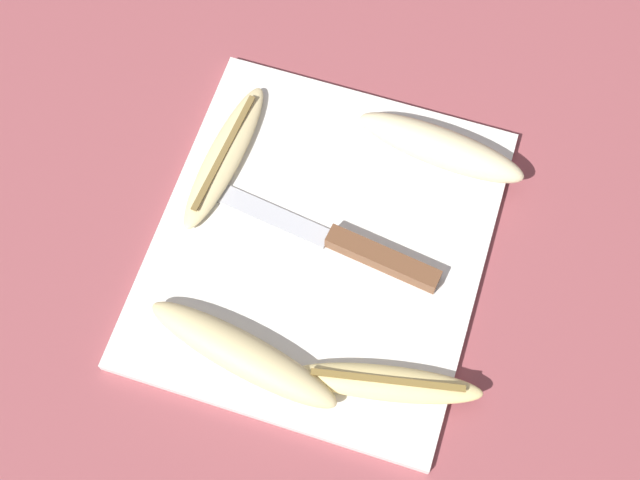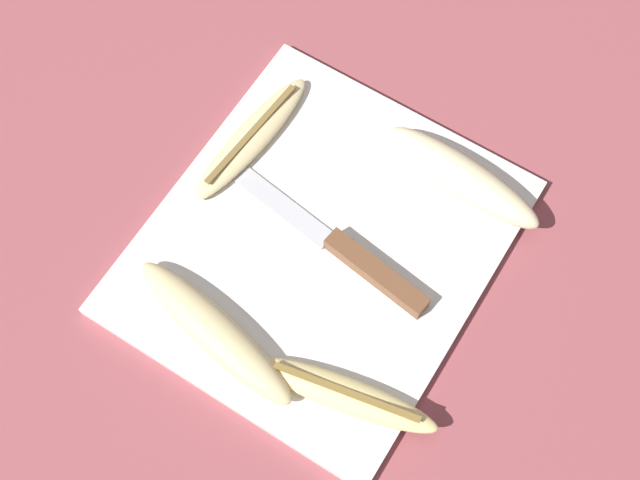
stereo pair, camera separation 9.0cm
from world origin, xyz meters
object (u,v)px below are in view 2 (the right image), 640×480
banana_cream_curved (463,177)px  knife (356,260)px  banana_golden_short (346,395)px  banana_ripe_center (251,138)px  banana_mellow_near (215,331)px

banana_cream_curved → knife: bearing=160.3°
knife → banana_golden_short: bearing=-144.6°
banana_cream_curved → banana_ripe_center: bearing=108.7°
banana_golden_short → banana_cream_curved: 0.26m
banana_golden_short → banana_ripe_center: bearing=51.5°
banana_golden_short → banana_cream_curved: (0.26, 0.02, 0.01)m
banana_golden_short → banana_cream_curved: bearing=3.5°
banana_mellow_near → banana_golden_short: (0.02, -0.14, -0.00)m
banana_golden_short → banana_cream_curved: size_ratio=0.99×
banana_golden_short → banana_ripe_center: 0.29m
banana_cream_curved → banana_ripe_center: 0.23m
knife → banana_cream_curved: bearing=-11.7°
banana_mellow_near → banana_cream_curved: bearing=-24.4°
banana_mellow_near → banana_ripe_center: 0.22m
banana_mellow_near → knife: bearing=-28.6°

